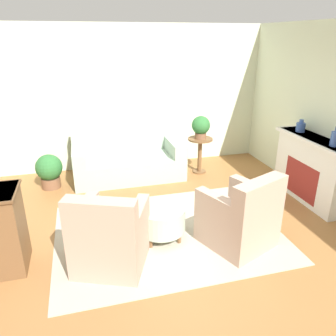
{
  "coord_description": "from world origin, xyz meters",
  "views": [
    {
      "loc": [
        -1.02,
        -3.77,
        2.56
      ],
      "look_at": [
        0.15,
        0.55,
        0.75
      ],
      "focal_mm": 35.0,
      "sensor_mm": 36.0,
      "label": 1
    }
  ],
  "objects_px": {
    "ottoman_table": "(161,219)",
    "potted_plant_floor": "(49,170)",
    "vase_mantel_near": "(301,127)",
    "side_table": "(200,150)",
    "vase_mantel_far": "(336,138)",
    "couch": "(128,161)",
    "potted_plant_on_side_table": "(201,126)",
    "armchair_left": "(110,238)",
    "armchair_right": "(241,219)"
  },
  "relations": [
    {
      "from": "couch",
      "to": "potted_plant_on_side_table",
      "type": "xyz_separation_m",
      "value": [
        1.4,
        -0.18,
        0.63
      ]
    },
    {
      "from": "armchair_left",
      "to": "couch",
      "type": "bearing_deg",
      "value": 76.83
    },
    {
      "from": "ottoman_table",
      "to": "potted_plant_floor",
      "type": "bearing_deg",
      "value": 126.64
    },
    {
      "from": "couch",
      "to": "potted_plant_floor",
      "type": "xyz_separation_m",
      "value": [
        -1.44,
        -0.15,
        0.02
      ]
    },
    {
      "from": "vase_mantel_far",
      "to": "vase_mantel_near",
      "type": "bearing_deg",
      "value": 90.0
    },
    {
      "from": "armchair_right",
      "to": "vase_mantel_near",
      "type": "distance_m",
      "value": 2.24
    },
    {
      "from": "vase_mantel_near",
      "to": "potted_plant_floor",
      "type": "distance_m",
      "value": 4.42
    },
    {
      "from": "armchair_right",
      "to": "side_table",
      "type": "distance_m",
      "value": 2.49
    },
    {
      "from": "couch",
      "to": "potted_plant_floor",
      "type": "distance_m",
      "value": 1.45
    },
    {
      "from": "couch",
      "to": "armchair_right",
      "type": "bearing_deg",
      "value": -68.31
    },
    {
      "from": "side_table",
      "to": "vase_mantel_far",
      "type": "height_order",
      "value": "vase_mantel_far"
    },
    {
      "from": "vase_mantel_near",
      "to": "vase_mantel_far",
      "type": "bearing_deg",
      "value": -90.0
    },
    {
      "from": "couch",
      "to": "armchair_left",
      "type": "distance_m",
      "value": 2.72
    },
    {
      "from": "armchair_left",
      "to": "ottoman_table",
      "type": "relative_size",
      "value": 1.63
    },
    {
      "from": "ottoman_table",
      "to": "side_table",
      "type": "bearing_deg",
      "value": 57.63
    },
    {
      "from": "vase_mantel_near",
      "to": "vase_mantel_far",
      "type": "xyz_separation_m",
      "value": [
        0.0,
        -0.8,
        0.03
      ]
    },
    {
      "from": "ottoman_table",
      "to": "vase_mantel_near",
      "type": "relative_size",
      "value": 3.09
    },
    {
      "from": "armchair_left",
      "to": "potted_plant_on_side_table",
      "type": "height_order",
      "value": "potted_plant_on_side_table"
    },
    {
      "from": "armchair_right",
      "to": "potted_plant_on_side_table",
      "type": "bearing_deg",
      "value": 81.85
    },
    {
      "from": "ottoman_table",
      "to": "potted_plant_floor",
      "type": "height_order",
      "value": "potted_plant_floor"
    },
    {
      "from": "armchair_left",
      "to": "potted_plant_on_side_table",
      "type": "distance_m",
      "value": 3.24
    },
    {
      "from": "vase_mantel_far",
      "to": "potted_plant_floor",
      "type": "height_order",
      "value": "vase_mantel_far"
    },
    {
      "from": "armchair_left",
      "to": "armchair_right",
      "type": "bearing_deg",
      "value": 0.0
    },
    {
      "from": "couch",
      "to": "potted_plant_floor",
      "type": "height_order",
      "value": "couch"
    },
    {
      "from": "couch",
      "to": "vase_mantel_near",
      "type": "distance_m",
      "value": 3.16
    },
    {
      "from": "armchair_left",
      "to": "vase_mantel_near",
      "type": "distance_m",
      "value": 3.66
    },
    {
      "from": "ottoman_table",
      "to": "vase_mantel_far",
      "type": "bearing_deg",
      "value": 1.35
    },
    {
      "from": "armchair_right",
      "to": "ottoman_table",
      "type": "relative_size",
      "value": 1.63
    },
    {
      "from": "potted_plant_floor",
      "to": "side_table",
      "type": "bearing_deg",
      "value": -0.48
    },
    {
      "from": "armchair_left",
      "to": "ottoman_table",
      "type": "bearing_deg",
      "value": 29.86
    },
    {
      "from": "side_table",
      "to": "vase_mantel_far",
      "type": "bearing_deg",
      "value": -56.39
    },
    {
      "from": "side_table",
      "to": "vase_mantel_far",
      "type": "distance_m",
      "value": 2.49
    },
    {
      "from": "armchair_right",
      "to": "ottoman_table",
      "type": "bearing_deg",
      "value": 156.38
    },
    {
      "from": "ottoman_table",
      "to": "couch",
      "type": "bearing_deg",
      "value": 92.66
    },
    {
      "from": "potted_plant_floor",
      "to": "potted_plant_on_side_table",
      "type": "bearing_deg",
      "value": -0.48
    },
    {
      "from": "ottoman_table",
      "to": "vase_mantel_near",
      "type": "xyz_separation_m",
      "value": [
        2.62,
        0.87,
        0.86
      ]
    },
    {
      "from": "ottoman_table",
      "to": "potted_plant_floor",
      "type": "xyz_separation_m",
      "value": [
        -1.54,
        2.08,
        0.05
      ]
    },
    {
      "from": "armchair_right",
      "to": "ottoman_table",
      "type": "height_order",
      "value": "armchair_right"
    },
    {
      "from": "vase_mantel_near",
      "to": "ottoman_table",
      "type": "bearing_deg",
      "value": -161.75
    },
    {
      "from": "potted_plant_on_side_table",
      "to": "armchair_right",
      "type": "bearing_deg",
      "value": -98.15
    },
    {
      "from": "armchair_right",
      "to": "potted_plant_on_side_table",
      "type": "xyz_separation_m",
      "value": [
        0.35,
        2.47,
        0.57
      ]
    },
    {
      "from": "vase_mantel_far",
      "to": "potted_plant_floor",
      "type": "xyz_separation_m",
      "value": [
        -4.17,
        2.01,
        -0.85
      ]
    },
    {
      "from": "potted_plant_floor",
      "to": "vase_mantel_near",
      "type": "bearing_deg",
      "value": -16.2
    },
    {
      "from": "couch",
      "to": "vase_mantel_far",
      "type": "bearing_deg",
      "value": -38.46
    },
    {
      "from": "vase_mantel_far",
      "to": "potted_plant_on_side_table",
      "type": "height_order",
      "value": "vase_mantel_far"
    },
    {
      "from": "armchair_right",
      "to": "potted_plant_floor",
      "type": "bearing_deg",
      "value": 135.02
    },
    {
      "from": "couch",
      "to": "armchair_right",
      "type": "distance_m",
      "value": 2.84
    },
    {
      "from": "armchair_right",
      "to": "potted_plant_floor",
      "type": "relative_size",
      "value": 1.67
    },
    {
      "from": "side_table",
      "to": "potted_plant_floor",
      "type": "xyz_separation_m",
      "value": [
        -2.85,
        0.02,
        -0.13
      ]
    },
    {
      "from": "potted_plant_floor",
      "to": "armchair_right",
      "type": "bearing_deg",
      "value": -44.98
    }
  ]
}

